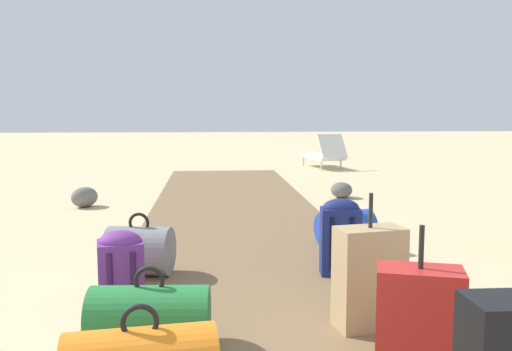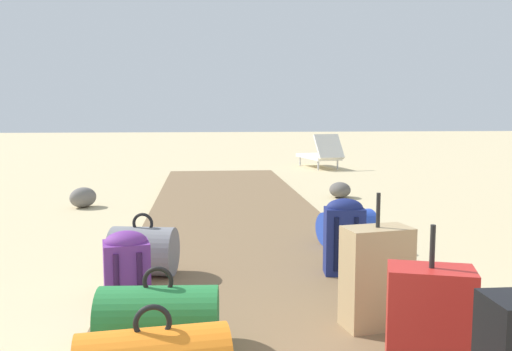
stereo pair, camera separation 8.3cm
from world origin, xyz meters
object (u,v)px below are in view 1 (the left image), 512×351
(duffel_bag_green, at_px, (150,317))
(backpack_navy, at_px, (340,235))
(duffel_bag_blue, at_px, (346,227))
(suitcase_tan, at_px, (369,277))
(backpack_purple, at_px, (121,268))
(duffel_bag_grey, at_px, (140,250))
(suitcase_red, at_px, (418,327))
(lounge_chair, at_px, (324,154))

(duffel_bag_green, bearing_deg, backpack_navy, 42.44)
(duffel_bag_blue, bearing_deg, suitcase_tan, -100.44)
(duffel_bag_green, relative_size, backpack_purple, 1.29)
(backpack_purple, bearing_deg, duffel_bag_grey, 87.79)
(suitcase_tan, distance_m, backpack_purple, 1.56)
(suitcase_red, distance_m, duffel_bag_blue, 2.70)
(suitcase_tan, xyz_separation_m, lounge_chair, (1.77, 9.57, -0.05))
(lounge_chair, bearing_deg, duffel_bag_grey, -111.03)
(duffel_bag_blue, bearing_deg, backpack_purple, -140.22)
(duffel_bag_green, bearing_deg, suitcase_red, -22.15)
(backpack_navy, height_order, lounge_chair, lounge_chair)
(backpack_navy, distance_m, lounge_chair, 8.70)
(suitcase_red, height_order, duffel_bag_blue, suitcase_red)
(duffel_bag_grey, bearing_deg, suitcase_red, -51.20)
(suitcase_tan, bearing_deg, duffel_bag_blue, 79.56)
(suitcase_tan, relative_size, backpack_purple, 1.57)
(backpack_navy, bearing_deg, duffel_bag_green, -137.56)
(backpack_purple, height_order, duffel_bag_blue, backpack_purple)
(suitcase_red, bearing_deg, duffel_bag_green, 157.85)
(duffel_bag_green, bearing_deg, backpack_purple, 112.00)
(duffel_bag_green, bearing_deg, lounge_chair, 72.81)
(duffel_bag_grey, xyz_separation_m, backpack_purple, (-0.03, -0.72, 0.08))
(duffel_bag_grey, bearing_deg, suitcase_tan, -38.46)
(backpack_navy, relative_size, duffel_bag_grey, 1.08)
(duffel_bag_blue, distance_m, lounge_chair, 7.72)
(suitcase_tan, bearing_deg, duffel_bag_grey, 141.54)
(duffel_bag_grey, bearing_deg, lounge_chair, 68.97)
(suitcase_red, distance_m, backpack_purple, 1.89)
(suitcase_red, relative_size, suitcase_tan, 0.95)
(duffel_bag_green, bearing_deg, duffel_bag_blue, 53.26)
(suitcase_red, height_order, backpack_purple, suitcase_red)
(duffel_bag_grey, relative_size, duffel_bag_blue, 0.93)
(backpack_purple, relative_size, duffel_bag_blue, 0.86)
(suitcase_red, xyz_separation_m, backpack_purple, (-1.52, 1.13, -0.01))
(backpack_navy, distance_m, duffel_bag_grey, 1.56)
(backpack_purple, bearing_deg, suitcase_tan, -16.38)
(backpack_navy, bearing_deg, lounge_chair, 78.81)
(duffel_bag_grey, distance_m, duffel_bag_blue, 2.01)
(suitcase_red, xyz_separation_m, backpack_navy, (0.06, 1.73, 0.03))
(suitcase_red, xyz_separation_m, lounge_chair, (1.74, 10.27, -0.03))
(duffel_bag_green, height_order, backpack_navy, backpack_navy)
(duffel_bag_green, xyz_separation_m, backpack_purple, (-0.25, 0.61, 0.10))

